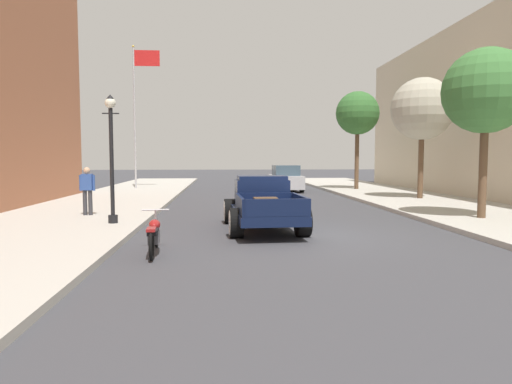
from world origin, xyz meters
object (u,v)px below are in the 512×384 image
car_background_silver (285,179)px  pedestrian_sidewalk_left (87,188)px  hotrod_truck_navy (262,203)px  street_tree_second (422,109)px  street_lamp_near (111,149)px  flagpole (138,101)px  street_tree_third (358,114)px  motorcycle_parked (154,234)px  street_tree_nearest (486,92)px

car_background_silver → pedestrian_sidewalk_left: (-8.63, -12.87, 0.32)m
hotrod_truck_navy → street_tree_second: street_tree_second is taller
hotrod_truck_navy → street_lamp_near: bearing=175.4°
pedestrian_sidewalk_left → flagpole: bearing=93.1°
car_background_silver → street_lamp_near: (-7.31, -14.89, 1.62)m
hotrod_truck_navy → street_tree_third: 16.99m
hotrod_truck_navy → street_tree_second: size_ratio=0.86×
pedestrian_sidewalk_left → flagpole: size_ratio=0.18×
motorcycle_parked → flagpole: bearing=100.9°
street_tree_third → pedestrian_sidewalk_left: bearing=-136.6°
motorcycle_parked → street_tree_third: street_tree_third is taller
hotrod_truck_navy → street_tree_nearest: (7.32, 0.72, 3.50)m
car_background_silver → flagpole: size_ratio=0.47×
street_lamp_near → street_tree_nearest: bearing=1.7°
street_lamp_near → flagpole: size_ratio=0.42×
flagpole → street_lamp_near: bearing=-82.6°
motorcycle_parked → street_lamp_near: street_lamp_near is taller
car_background_silver → street_tree_nearest: street_tree_nearest is taller
car_background_silver → street_tree_second: street_tree_second is taller
pedestrian_sidewalk_left → car_background_silver: bearing=56.1°
pedestrian_sidewalk_left → hotrod_truck_navy: bearing=-22.3°
pedestrian_sidewalk_left → street_tree_nearest: 13.62m
hotrod_truck_navy → flagpole: bearing=111.6°
car_background_silver → hotrod_truck_navy: bearing=-100.5°
motorcycle_parked → pedestrian_sidewalk_left: bearing=117.8°
hotrod_truck_navy → motorcycle_parked: 4.45m
pedestrian_sidewalk_left → street_tree_second: (14.28, 5.63, 3.37)m
pedestrian_sidewalk_left → flagpole: flagpole is taller
car_background_silver → street_tree_nearest: (4.51, -14.53, 3.49)m
motorcycle_parked → flagpole: flagpole is taller
motorcycle_parked → street_tree_second: street_tree_second is taller
street_lamp_near → street_tree_nearest: (11.82, 0.36, 1.87)m
motorcycle_parked → street_tree_third: 21.32m
hotrod_truck_navy → street_tree_second: (8.46, 8.01, 3.70)m
flagpole → street_tree_third: bearing=-7.8°
car_background_silver → flagpole: 10.76m
street_lamp_near → street_tree_second: 15.19m
car_background_silver → street_tree_third: street_tree_third is taller
hotrod_truck_navy → motorcycle_parked: (-2.70, -3.52, -0.31)m
street_lamp_near → street_tree_second: bearing=30.6°
hotrod_truck_navy → pedestrian_sidewalk_left: (-5.82, 2.38, 0.33)m
hotrod_truck_navy → street_tree_second: bearing=43.4°
car_background_silver → street_tree_third: bearing=-6.0°
car_background_silver → street_lamp_near: street_lamp_near is taller
street_lamp_near → street_tree_third: 18.79m
street_lamp_near → street_tree_nearest: size_ratio=0.70×
pedestrian_sidewalk_left → street_tree_second: size_ratio=0.28×
street_lamp_near → street_tree_second: size_ratio=0.66×
motorcycle_parked → street_lamp_near: size_ratio=0.55×
hotrod_truck_navy → pedestrian_sidewalk_left: pedestrian_sidewalk_left is taller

